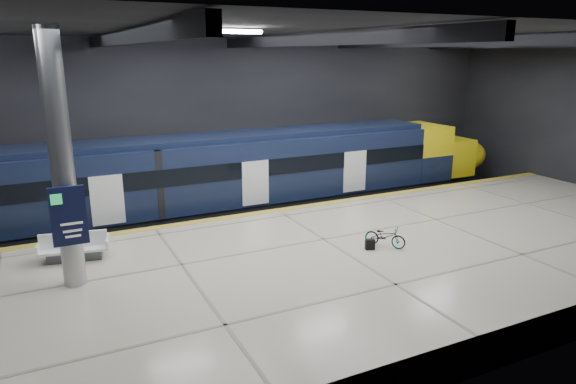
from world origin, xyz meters
TOP-DOWN VIEW (x-y plane):
  - ground at (0.00, 0.00)m, footprint 30.00×30.00m
  - room_shell at (-0.00, 0.00)m, footprint 30.10×16.10m
  - platform at (0.00, -2.50)m, footprint 30.00×11.00m
  - safety_strip at (0.00, 2.75)m, footprint 30.00×0.40m
  - rails at (0.00, 5.50)m, footprint 30.00×1.52m
  - train at (-1.64, 5.50)m, footprint 29.40×2.84m
  - bench at (-7.87, 0.84)m, footprint 2.17×1.21m
  - bicycle at (1.48, -2.49)m, footprint 1.20×1.39m
  - pannier_bag at (0.88, -2.49)m, footprint 0.34×0.27m
  - info_column at (-8.00, -1.03)m, footprint 0.90×0.78m

SIDE VIEW (x-z plane):
  - ground at x=0.00m, z-range 0.00..0.00m
  - rails at x=0.00m, z-range 0.00..0.16m
  - platform at x=0.00m, z-range 0.00..1.10m
  - safety_strip at x=0.00m, z-range 1.10..1.11m
  - pannier_bag at x=0.88m, z-range 1.10..1.45m
  - bench at x=-7.87m, z-range 0.97..1.87m
  - bicycle at x=1.48m, z-range 1.10..1.82m
  - train at x=-1.64m, z-range 0.16..3.95m
  - info_column at x=-8.00m, z-range 1.01..7.91m
  - room_shell at x=0.00m, z-range 1.69..9.74m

